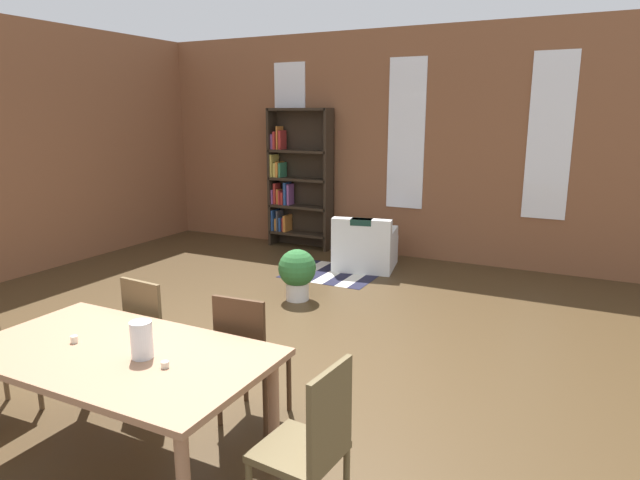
# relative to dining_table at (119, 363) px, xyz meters

# --- Properties ---
(ground_plane) EXTENTS (11.50, 11.50, 0.00)m
(ground_plane) POSITION_rel_dining_table_xyz_m (-0.13, 1.26, -0.67)
(ground_plane) COLOR #44311B
(back_wall_brick) EXTENTS (9.30, 0.12, 3.31)m
(back_wall_brick) POSITION_rel_dining_table_xyz_m (-0.13, 5.74, 0.98)
(back_wall_brick) COLOR brown
(back_wall_brick) RESTS_ON ground
(window_pane_0) EXTENTS (0.55, 0.02, 2.15)m
(window_pane_0) POSITION_rel_dining_table_xyz_m (-2.07, 5.67, 1.15)
(window_pane_0) COLOR white
(window_pane_1) EXTENTS (0.55, 0.02, 2.15)m
(window_pane_1) POSITION_rel_dining_table_xyz_m (-0.13, 5.67, 1.15)
(window_pane_1) COLOR white
(window_pane_2) EXTENTS (0.55, 0.02, 2.15)m
(window_pane_2) POSITION_rel_dining_table_xyz_m (1.80, 5.67, 1.15)
(window_pane_2) COLOR white
(dining_table) EXTENTS (1.83, 1.02, 0.75)m
(dining_table) POSITION_rel_dining_table_xyz_m (0.00, 0.00, 0.00)
(dining_table) COLOR #9F7153
(dining_table) RESTS_ON ground
(vase_on_table) EXTENTS (0.13, 0.13, 0.22)m
(vase_on_table) POSITION_rel_dining_table_xyz_m (0.19, 0.00, 0.19)
(vase_on_table) COLOR silver
(vase_on_table) RESTS_ON dining_table
(tealight_candle_0) EXTENTS (0.04, 0.04, 0.04)m
(tealight_candle_0) POSITION_rel_dining_table_xyz_m (-0.33, -0.03, 0.10)
(tealight_candle_0) COLOR silver
(tealight_candle_0) RESTS_ON dining_table
(tealight_candle_1) EXTENTS (0.04, 0.04, 0.04)m
(tealight_candle_1) POSITION_rel_dining_table_xyz_m (0.40, -0.04, 0.10)
(tealight_candle_1) COLOR silver
(tealight_candle_1) RESTS_ON dining_table
(dining_chair_far_left) EXTENTS (0.43, 0.43, 0.95)m
(dining_chair_far_left) POSITION_rel_dining_table_xyz_m (-0.42, 0.73, -0.16)
(dining_chair_far_left) COLOR brown
(dining_chair_far_left) RESTS_ON ground
(dining_chair_far_right) EXTENTS (0.43, 0.43, 0.95)m
(dining_chair_far_right) POSITION_rel_dining_table_xyz_m (0.42, 0.73, -0.16)
(dining_chair_far_right) COLOR #402A18
(dining_chair_far_right) RESTS_ON ground
(dining_chair_head_right) EXTENTS (0.43, 0.43, 0.95)m
(dining_chair_head_right) POSITION_rel_dining_table_xyz_m (1.29, -0.01, -0.16)
(dining_chair_head_right) COLOR brown
(dining_chair_head_right) RESTS_ON ground
(bookshelf_tall) EXTENTS (1.05, 0.29, 2.20)m
(bookshelf_tall) POSITION_rel_dining_table_xyz_m (-1.88, 5.51, 0.41)
(bookshelf_tall) COLOR #2D2319
(bookshelf_tall) RESTS_ON ground
(armchair_white) EXTENTS (0.94, 0.94, 0.75)m
(armchair_white) POSITION_rel_dining_table_xyz_m (-0.38, 4.79, -0.39)
(armchair_white) COLOR silver
(armchair_white) RESTS_ON ground
(potted_plant_by_shelf) EXTENTS (0.44, 0.44, 0.60)m
(potted_plant_by_shelf) POSITION_rel_dining_table_xyz_m (-0.57, 3.18, -0.33)
(potted_plant_by_shelf) COLOR silver
(potted_plant_by_shelf) RESTS_ON ground
(striped_rug) EXTENTS (1.20, 1.01, 0.01)m
(striped_rug) POSITION_rel_dining_table_xyz_m (-0.66, 4.34, -0.67)
(striped_rug) COLOR #1E1E33
(striped_rug) RESTS_ON ground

